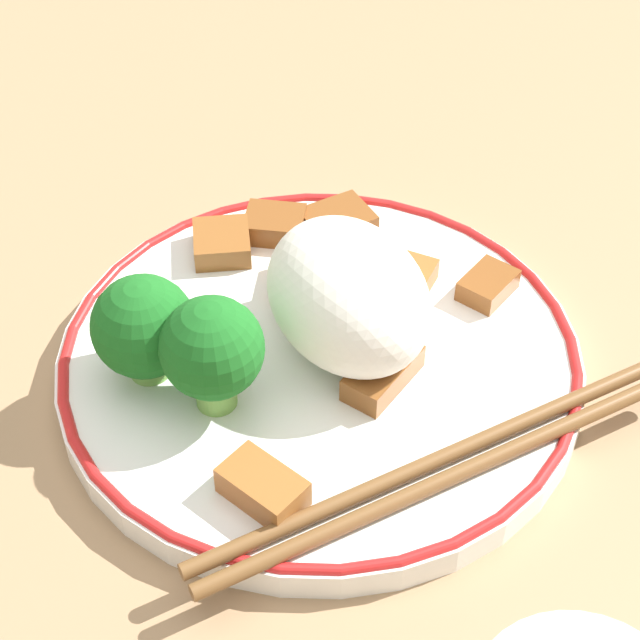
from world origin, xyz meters
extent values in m
plane|color=#9E7A56|center=(0.00, 0.00, 0.00)|extent=(3.00, 3.00, 0.00)
cylinder|color=white|center=(0.00, 0.00, 0.01)|extent=(0.24, 0.24, 0.01)
torus|color=red|center=(0.00, 0.00, 0.01)|extent=(0.23, 0.23, 0.01)
ellipsoid|color=white|center=(0.00, -0.01, 0.04)|extent=(0.09, 0.07, 0.06)
cylinder|color=#72AD4C|center=(0.02, 0.07, 0.02)|extent=(0.02, 0.02, 0.01)
sphere|color=#19601E|center=(0.02, 0.07, 0.04)|extent=(0.04, 0.04, 0.04)
cylinder|color=#72AD4C|center=(-0.01, 0.05, 0.02)|extent=(0.02, 0.02, 0.02)
sphere|color=#19601E|center=(-0.01, 0.05, 0.05)|extent=(0.04, 0.04, 0.04)
cube|color=brown|center=(0.04, -0.02, 0.02)|extent=(0.05, 0.05, 0.01)
cube|color=brown|center=(-0.03, -0.02, 0.02)|extent=(0.04, 0.04, 0.01)
cube|color=brown|center=(0.08, -0.05, 0.02)|extent=(0.03, 0.03, 0.01)
cube|color=#995B28|center=(0.02, -0.06, 0.02)|extent=(0.03, 0.03, 0.01)
cube|color=brown|center=(0.00, -0.09, 0.02)|extent=(0.03, 0.03, 0.01)
cube|color=#995B28|center=(-0.06, 0.06, 0.02)|extent=(0.04, 0.03, 0.01)
cube|color=brown|center=(0.09, -0.02, 0.02)|extent=(0.04, 0.04, 0.01)
cube|color=brown|center=(0.08, 0.01, 0.02)|extent=(0.04, 0.04, 0.01)
cylinder|color=brown|center=(-0.09, -0.02, 0.02)|extent=(0.01, 0.23, 0.01)
cylinder|color=brown|center=(-0.08, -0.02, 0.02)|extent=(0.01, 0.23, 0.01)
camera|label=1|loc=(-0.30, 0.15, 0.35)|focal=60.00mm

